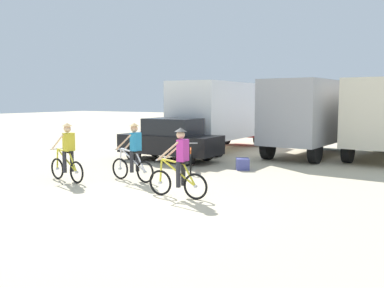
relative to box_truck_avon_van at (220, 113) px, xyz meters
The scene contains 9 objects.
ground_plane 11.58m from the box_truck_avon_van, 75.03° to the right, with size 120.00×120.00×0.00m, color beige.
box_truck_avon_van is the anchor object (origin of this frame).
box_truck_grey_hauler 4.43m from the box_truck_avon_van, ahead, with size 3.00×6.94×3.35m.
sedan_parked 4.40m from the box_truck_avon_van, 92.04° to the right, with size 4.23×1.83×1.76m.
cyclist_orange_shirt 9.66m from the box_truck_avon_van, 93.23° to the right, with size 1.71×0.55×1.82m.
cyclist_cowboy_hat 8.69m from the box_truck_avon_van, 81.96° to the right, with size 1.73×0.52×1.82m.
cyclist_near_camera 10.40m from the box_truck_avon_van, 69.74° to the right, with size 1.73×0.52×1.82m.
bicycle_spare 6.51m from the box_truck_avon_van, 73.33° to the right, with size 0.92×1.53×0.97m.
supply_crate 6.10m from the box_truck_avon_van, 55.85° to the right, with size 0.50×0.45×0.41m, color #4C5199.
Camera 1 is at (6.21, -7.76, 2.54)m, focal length 39.23 mm.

